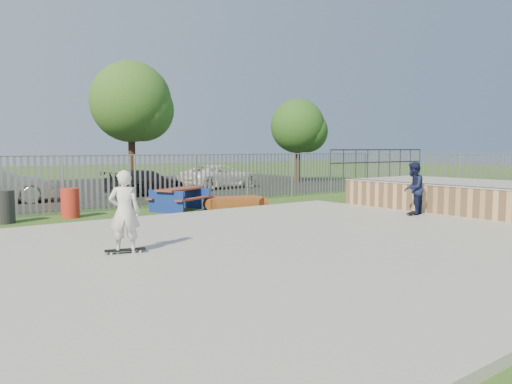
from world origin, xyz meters
TOP-DOWN VIEW (x-y plane):
  - ground at (0.00, 0.00)m, footprint 120.00×120.00m
  - concrete_slab at (0.00, 0.00)m, footprint 15.00×12.00m
  - quarter_pipe at (9.50, 1.04)m, footprint 5.50×7.05m
  - fence at (1.00, 4.59)m, footprint 26.04×16.02m
  - picnic_table at (2.04, 7.49)m, footprint 2.40×2.23m
  - funbox at (4.07, 6.99)m, footprint 2.27×1.63m
  - trash_bin_red at (-1.68, 8.04)m, footprint 0.58×0.58m
  - trash_bin_grey at (-3.63, 8.01)m, footprint 0.59×0.59m
  - parking_lot at (0.00, 19.00)m, footprint 40.00×18.00m
  - car_dark at (3.68, 13.79)m, footprint 4.38×2.52m
  - car_white at (8.77, 15.05)m, footprint 4.99×2.82m
  - tree_mid at (5.72, 19.97)m, footprint 4.80×4.80m
  - tree_right at (15.68, 16.18)m, footprint 3.56×3.56m
  - skateboard_a at (6.79, 1.04)m, footprint 0.82×0.47m
  - skateboard_b at (-2.77, 1.08)m, footprint 0.82×0.43m
  - skater_navy at (6.79, 1.04)m, footprint 0.98×0.88m
  - skater_white at (-2.77, 1.08)m, footprint 0.72×0.63m

SIDE VIEW (x-z plane):
  - ground at x=0.00m, z-range 0.00..0.00m
  - parking_lot at x=0.00m, z-range 0.00..0.02m
  - concrete_slab at x=0.00m, z-range 0.00..0.15m
  - skateboard_a at x=6.79m, z-range 0.15..0.23m
  - skateboard_b at x=-2.77m, z-range 0.15..0.23m
  - funbox at x=4.07m, z-range 0.00..0.41m
  - picnic_table at x=2.04m, z-range 0.01..0.82m
  - trash_bin_red at x=-1.68m, z-range 0.00..0.96m
  - trash_bin_grey at x=-3.63m, z-range 0.00..0.99m
  - quarter_pipe at x=9.50m, z-range -0.54..1.65m
  - car_dark at x=3.68m, z-range 0.02..1.22m
  - car_white at x=8.77m, z-range 0.02..1.33m
  - skater_navy at x=6.79m, z-range 0.15..1.82m
  - skater_white at x=-2.77m, z-range 0.15..1.82m
  - fence at x=1.00m, z-range 0.00..2.00m
  - tree_right at x=15.68m, z-range 0.95..6.44m
  - tree_mid at x=5.72m, z-range 1.28..8.69m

